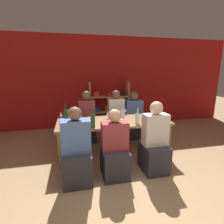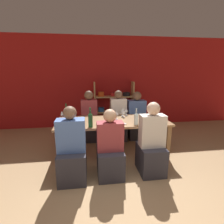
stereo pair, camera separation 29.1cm
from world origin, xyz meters
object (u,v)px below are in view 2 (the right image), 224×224
wine_bottle_dark (90,119)px  wine_glass_white_b (126,110)px  person_near_b (110,152)px  wine_glass_red_a (123,110)px  wine_bottle_green (66,113)px  wine_glass_empty_a (108,114)px  person_far_c (136,121)px  wine_glass_white_c (62,113)px  person_near_c (72,154)px  wine_glass_red_e (69,111)px  person_near_a (151,147)px  cell_phone (123,124)px  shelf_unit (114,108)px  wine_glass_red_c (157,114)px  person_far_b (118,122)px  person_far_a (90,122)px  dining_table (113,124)px  wine_glass_red_b (117,113)px  wine_glass_white_d (82,119)px  mixing_bowl (147,119)px  wine_glass_white_a (162,118)px  wine_glass_red_d (124,112)px  wine_bottle_amber (136,118)px

wine_bottle_dark → wine_glass_white_b: bearing=42.7°
person_near_b → wine_glass_red_a: bearing=68.9°
wine_bottle_green → wine_glass_empty_a: size_ratio=2.16×
wine_bottle_green → person_far_c: bearing=21.0°
wine_glass_white_c → person_near_c: size_ratio=0.15×
wine_glass_red_e → person_near_a: bearing=-39.1°
wine_glass_empty_a → wine_glass_white_b: bearing=24.8°
cell_phone → shelf_unit: bearing=85.4°
wine_glass_red_c → person_far_b: bearing=130.9°
wine_glass_white_b → person_far_a: bearing=151.9°
person_near_a → person_far_c: bearing=83.3°
dining_table → wine_glass_empty_a: bearing=114.8°
dining_table → person_near_c: 1.12m
wine_glass_red_b → person_near_c: size_ratio=0.15×
shelf_unit → person_far_b: shelf_unit is taller
person_near_a → person_far_c: 1.63m
wine_glass_empty_a → wine_glass_white_d: bearing=-142.9°
wine_glass_white_c → dining_table: bearing=-12.0°
wine_bottle_dark → cell_phone: wine_bottle_dark is taller
wine_glass_red_e → wine_bottle_green: bearing=-103.9°
wine_glass_red_e → mixing_bowl: bearing=-22.0°
mixing_bowl → wine_glass_empty_a: bearing=150.7°
wine_glass_red_a → person_far_b: person_far_b is taller
dining_table → wine_bottle_green: bearing=167.6°
wine_glass_red_b → wine_glass_white_d: size_ratio=1.06×
wine_bottle_green → wine_glass_white_a: size_ratio=1.86×
wine_glass_red_d → wine_bottle_dark: bearing=-141.0°
wine_glass_red_b → person_far_a: size_ratio=0.15×
wine_glass_red_d → person_far_c: bearing=53.8°
wine_glass_red_c → person_far_a: (-1.38, 0.84, -0.37)m
shelf_unit → person_near_a: bearing=-84.9°
wine_glass_red_a → wine_glass_white_d: size_ratio=1.08×
wine_glass_red_a → person_near_a: person_near_a is taller
wine_bottle_amber → wine_glass_white_c: size_ratio=1.70×
wine_bottle_amber → wine_glass_white_c: 1.52m
mixing_bowl → wine_glass_red_d: wine_glass_red_d is taller
wine_bottle_amber → wine_glass_red_d: size_ratio=1.87×
wine_glass_white_b → cell_phone: size_ratio=0.95×
wine_glass_white_d → wine_glass_red_e: (-0.28, 0.61, 0.02)m
shelf_unit → person_near_c: 2.82m
wine_glass_red_c → mixing_bowl: bearing=-142.2°
shelf_unit → cell_phone: shelf_unit is taller
wine_glass_white_a → wine_glass_red_e: 1.93m
person_far_b → wine_glass_red_c: bearing=130.9°
dining_table → person_far_b: (0.25, 0.76, -0.18)m
wine_bottle_green → wine_glass_red_e: wine_bottle_green is taller
person_far_b → wine_bottle_green: bearing=25.1°
wine_glass_red_a → person_far_c: person_far_c is taller
wine_glass_red_b → person_near_c: bearing=-134.0°
wine_glass_red_e → person_near_c: size_ratio=0.16×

